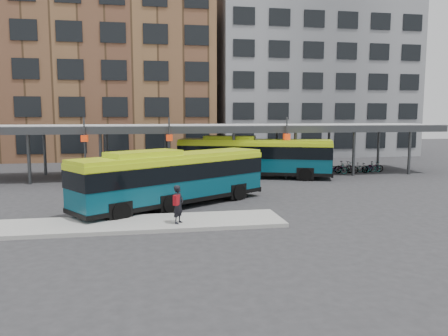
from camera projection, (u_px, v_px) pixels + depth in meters
ground at (235, 208)px, 23.49m from camera, size 120.00×120.00×0.00m
boarding_island at (129, 224)px, 19.60m from camera, size 14.00×3.00×0.18m
canopy at (203, 128)px, 35.59m from camera, size 40.00×6.53×4.80m
building_brick at (99, 64)px, 51.71m from camera, size 26.00×14.00×22.00m
building_grey at (307, 76)px, 56.33m from camera, size 24.00×14.00×20.00m
bus_front at (174, 177)px, 23.59m from camera, size 10.85×8.25×3.14m
bus_rear at (254, 156)px, 34.69m from camera, size 12.17×6.49×3.31m
pedestrian at (178, 204)px, 19.27m from camera, size 0.68×0.74×1.70m
bike_rack at (356, 168)px, 37.49m from camera, size 5.55×1.64×1.07m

